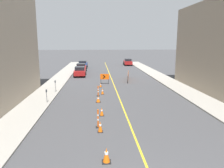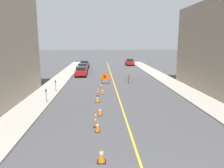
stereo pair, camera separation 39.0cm
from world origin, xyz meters
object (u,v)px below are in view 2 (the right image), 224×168
parked_car_curb_mid (83,68)px  traffic_cone_fourth (98,99)px  traffic_cone_second (97,127)px  delineator_post_rear (98,92)px  arrow_barricade_primary (105,77)px  traffic_cone_farthest (101,85)px  traffic_cone_fifth (102,91)px  parked_car_curb_far (85,64)px  parking_meter_near_curb (46,93)px  traffic_cone_nearest (101,155)px  delineator_post_front (96,119)px  parking_meter_far_curb (55,83)px  parked_car_curb_near (81,71)px  parked_car_opposite_side (130,62)px  traffic_cone_third (100,112)px

parked_car_curb_mid → traffic_cone_fourth: bearing=-82.8°
traffic_cone_second → parked_car_curb_mid: parked_car_curb_mid is taller
delineator_post_rear → arrow_barricade_primary: (0.92, 6.45, 0.50)m
traffic_cone_farthest → delineator_post_rear: bearing=-94.2°
traffic_cone_fifth → arrow_barricade_primary: size_ratio=0.46×
traffic_cone_fourth → parked_car_curb_mid: bearing=98.2°
traffic_cone_fourth → parked_car_curb_far: parked_car_curb_far is taller
parked_car_curb_mid → parking_meter_near_curb: parked_car_curb_mid is taller
traffic_cone_second → arrow_barricade_primary: size_ratio=0.52×
traffic_cone_nearest → delineator_post_front: bearing=94.8°
traffic_cone_fourth → traffic_cone_farthest: size_ratio=1.21×
delineator_post_rear → parking_meter_near_curb: 5.39m
parked_car_curb_mid → parked_car_curb_far: same height
traffic_cone_fifth → delineator_post_front: size_ratio=0.50×
traffic_cone_farthest → delineator_post_front: size_ratio=0.39×
parked_car_curb_far → traffic_cone_second: bearing=-82.9°
traffic_cone_fourth → delineator_post_front: 6.15m
delineator_post_front → arrow_barricade_primary: (0.98, 15.01, 0.42)m
traffic_cone_fourth → traffic_cone_farthest: bearing=87.2°
traffic_cone_second → parking_meter_far_curb: (-4.78, 11.07, 0.69)m
traffic_cone_second → parked_car_curb_far: 34.43m
parked_car_curb_near → parking_meter_far_curb: size_ratio=3.35×
traffic_cone_fourth → traffic_cone_fifth: size_ratio=0.96×
delineator_post_rear → parked_car_curb_mid: (-3.06, 18.78, 0.33)m
parked_car_opposite_side → traffic_cone_nearest: bearing=-97.5°
delineator_post_front → parking_meter_near_curb: 7.61m
traffic_cone_third → delineator_post_front: (-0.30, -2.33, 0.22)m
traffic_cone_farthest → parked_car_curb_far: 20.67m
delineator_post_front → parked_car_curb_mid: 27.50m
traffic_cone_third → traffic_cone_fourth: 3.82m
traffic_cone_nearest → parking_meter_near_curb: bearing=116.0°
parked_car_curb_far → parked_car_opposite_side: size_ratio=1.00×
traffic_cone_third → delineator_post_front: bearing=-97.2°
parked_car_curb_near → traffic_cone_fourth: bearing=-81.8°
arrow_barricade_primary → parked_car_curb_mid: 12.95m
parked_car_curb_mid → parked_car_opposite_side: bearing=46.4°
traffic_cone_third → traffic_cone_fourth: (-0.24, 3.81, -0.03)m
delineator_post_rear → parked_car_curb_near: 13.99m
parked_car_curb_near → parked_car_opposite_side: same height
traffic_cone_second → traffic_cone_fourth: (-0.08, 6.90, -0.06)m
parked_car_curb_far → parking_meter_far_curb: size_ratio=3.35×
traffic_cone_third → delineator_post_front: 2.36m
traffic_cone_fourth → arrow_barricade_primary: 8.94m
traffic_cone_third → parked_car_curb_near: size_ratio=0.15×
arrow_barricade_primary → parked_car_curb_near: bearing=122.6°
parked_car_curb_far → parking_meter_far_curb: (-1.58, -23.20, 0.25)m
traffic_cone_second → parked_car_curb_near: (-2.97, 22.99, 0.45)m
traffic_cone_nearest → parking_meter_near_curb: parking_meter_near_curb is taller
delineator_post_rear → parked_car_opposite_side: parked_car_opposite_side is taller
traffic_cone_fourth → parked_car_opposite_side: parked_car_opposite_side is taller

